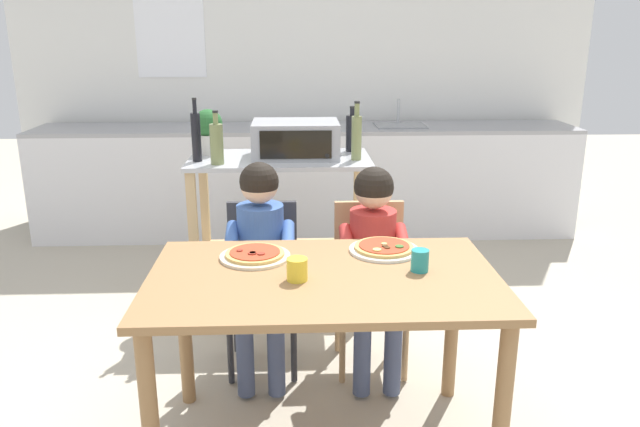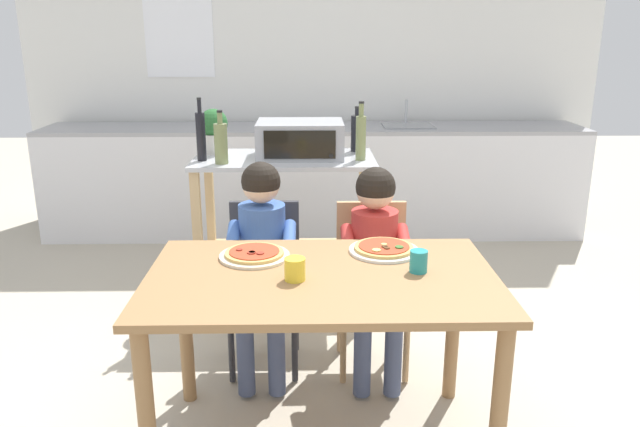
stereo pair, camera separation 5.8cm
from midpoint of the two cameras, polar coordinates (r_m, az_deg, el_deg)
The scene contains 19 objects.
ground_plane at distance 3.78m, azimuth 0.16°, elevation -8.96°, with size 12.58×12.58×0.00m, color #B7AD99.
back_wall_tiled at distance 5.36m, azimuth -0.35°, elevation 13.65°, with size 4.81×0.13×2.70m.
kitchen_counter at distance 5.08m, azimuth -0.21°, elevation 3.12°, with size 4.33×0.60×1.08m.
kitchen_island_cart at distance 3.68m, azimuth -2.79°, elevation 0.50°, with size 1.05×0.56×0.92m.
toaster_oven at distance 3.60m, azimuth -1.39°, elevation 6.89°, with size 0.50×0.37×0.21m.
bottle_slim_sauce at distance 3.45m, azimuth -8.67°, elevation 6.50°, with size 0.07×0.07×0.29m.
bottle_tall_green_wine at distance 3.54m, azimuth -10.50°, elevation 7.14°, with size 0.05×0.05×0.35m.
bottle_squat_spirits at distance 3.78m, azimuth 3.89°, elevation 7.47°, with size 0.08×0.08×0.27m.
bottle_brown_beer at distance 3.51m, azimuth 4.27°, elevation 7.15°, with size 0.06×0.06×0.33m.
potted_herb_plant at distance 3.76m, azimuth -9.37°, elevation 7.66°, with size 0.17×0.17×0.26m.
dining_table at distance 2.36m, azimuth 0.85°, elevation -8.09°, with size 1.32×0.81×0.75m.
dining_chair_left at distance 3.06m, azimuth -4.62°, elevation -5.50°, with size 0.36×0.36×0.81m.
dining_chair_right at distance 3.06m, azimuth 5.36°, elevation -5.54°, with size 0.36×0.36×0.81m.
child_in_blue_striped_shirt at distance 2.88m, azimuth -4.84°, elevation -3.10°, with size 0.32×0.42×1.03m.
child_in_red_shirt at distance 2.88m, azimuth 5.72°, elevation -3.29°, with size 0.32×0.42×1.01m.
pizza_plate_cream at distance 2.50m, azimuth -5.43°, elevation -3.79°, with size 0.28×0.28×0.03m.
pizza_plate_white at distance 2.56m, azimuth 6.58°, elevation -3.28°, with size 0.29×0.29×0.03m.
drinking_cup_yellow at distance 2.26m, azimuth -1.60°, elevation -5.17°, with size 0.08×0.08×0.08m, color yellow.
drinking_cup_teal at distance 2.37m, azimuth 9.80°, elevation -4.38°, with size 0.07×0.07×0.08m, color teal.
Camera 2 is at (-0.05, -2.15, 1.63)m, focal length 34.61 mm.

